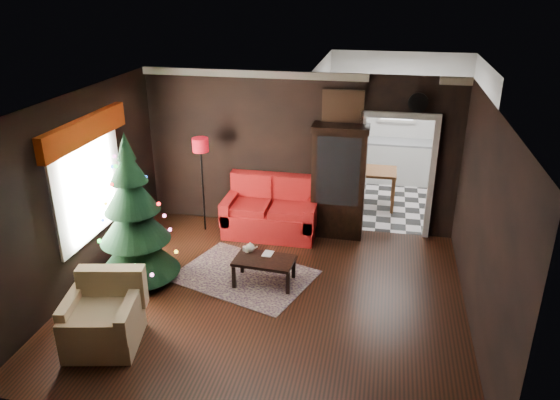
% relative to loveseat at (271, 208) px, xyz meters
% --- Properties ---
extents(floor, '(5.50, 5.50, 0.00)m').
position_rel_loveseat_xyz_m(floor, '(0.40, -2.05, -0.50)').
color(floor, black).
rests_on(floor, ground).
extents(ceiling, '(5.50, 5.50, 0.00)m').
position_rel_loveseat_xyz_m(ceiling, '(0.40, -2.05, 2.30)').
color(ceiling, white).
rests_on(ceiling, ground).
extents(wall_back, '(5.50, 0.00, 5.50)m').
position_rel_loveseat_xyz_m(wall_back, '(0.40, 0.45, 0.90)').
color(wall_back, black).
rests_on(wall_back, ground).
extents(wall_front, '(5.50, 0.00, 5.50)m').
position_rel_loveseat_xyz_m(wall_front, '(0.40, -4.55, 0.90)').
color(wall_front, black).
rests_on(wall_front, ground).
extents(wall_left, '(0.00, 5.50, 5.50)m').
position_rel_loveseat_xyz_m(wall_left, '(-2.35, -2.05, 0.90)').
color(wall_left, black).
rests_on(wall_left, ground).
extents(wall_right, '(0.00, 5.50, 5.50)m').
position_rel_loveseat_xyz_m(wall_right, '(3.15, -2.05, 0.90)').
color(wall_right, black).
rests_on(wall_right, ground).
extents(doorway, '(1.10, 0.10, 2.10)m').
position_rel_loveseat_xyz_m(doorway, '(2.10, 0.45, 0.55)').
color(doorway, white).
rests_on(doorway, ground).
extents(left_window, '(0.05, 1.60, 1.40)m').
position_rel_loveseat_xyz_m(left_window, '(-2.31, -1.85, 0.95)').
color(left_window, white).
rests_on(left_window, wall_left).
extents(valance, '(0.12, 2.10, 0.35)m').
position_rel_loveseat_xyz_m(valance, '(-2.23, -1.85, 1.77)').
color(valance, maroon).
rests_on(valance, wall_left).
extents(kitchen_floor, '(3.00, 3.00, 0.00)m').
position_rel_loveseat_xyz_m(kitchen_floor, '(2.10, 1.95, -0.50)').
color(kitchen_floor, silver).
rests_on(kitchen_floor, ground).
extents(kitchen_window, '(0.70, 0.06, 0.70)m').
position_rel_loveseat_xyz_m(kitchen_window, '(2.10, 3.40, 1.20)').
color(kitchen_window, white).
rests_on(kitchen_window, ground).
extents(rug, '(2.32, 1.98, 0.01)m').
position_rel_loveseat_xyz_m(rug, '(-0.08, -1.53, -0.49)').
color(rug, '#41313D').
rests_on(rug, ground).
extents(loveseat, '(1.70, 0.90, 1.00)m').
position_rel_loveseat_xyz_m(loveseat, '(0.00, 0.00, 0.00)').
color(loveseat, '#7E0400').
rests_on(loveseat, ground).
extents(curio_cabinet, '(0.90, 0.45, 1.90)m').
position_rel_loveseat_xyz_m(curio_cabinet, '(1.15, 0.22, 0.45)').
color(curio_cabinet, black).
rests_on(curio_cabinet, ground).
extents(floor_lamp, '(0.38, 0.38, 1.78)m').
position_rel_loveseat_xyz_m(floor_lamp, '(-1.21, -0.09, 0.33)').
color(floor_lamp, black).
rests_on(floor_lamp, ground).
extents(christmas_tree, '(1.59, 1.59, 2.33)m').
position_rel_loveseat_xyz_m(christmas_tree, '(-1.61, -1.93, 0.55)').
color(christmas_tree, black).
rests_on(christmas_tree, ground).
extents(armchair, '(1.05, 1.05, 0.90)m').
position_rel_loveseat_xyz_m(armchair, '(-1.34, -3.47, -0.04)').
color(armchair, beige).
rests_on(armchair, ground).
extents(coffee_table, '(0.91, 0.58, 0.39)m').
position_rel_loveseat_xyz_m(coffee_table, '(0.27, -1.66, -0.29)').
color(coffee_table, black).
rests_on(coffee_table, rug).
extents(teapot, '(0.19, 0.19, 0.15)m').
position_rel_loveseat_xyz_m(teapot, '(0.01, -1.49, -0.02)').
color(teapot, beige).
rests_on(teapot, coffee_table).
extents(cup_a, '(0.09, 0.09, 0.06)m').
position_rel_loveseat_xyz_m(cup_a, '(-0.08, -1.45, -0.06)').
color(cup_a, silver).
rests_on(cup_a, coffee_table).
extents(cup_b, '(0.09, 0.09, 0.06)m').
position_rel_loveseat_xyz_m(cup_b, '(-0.03, -1.49, -0.06)').
color(cup_b, '#ECE7CF').
rests_on(cup_b, coffee_table).
extents(book, '(0.15, 0.03, 0.20)m').
position_rel_loveseat_xyz_m(book, '(0.21, -1.50, 0.00)').
color(book, tan).
rests_on(book, coffee_table).
extents(wall_clock, '(0.32, 0.32, 0.06)m').
position_rel_loveseat_xyz_m(wall_clock, '(2.35, 0.40, 1.88)').
color(wall_clock, silver).
rests_on(wall_clock, wall_back).
extents(painting, '(0.62, 0.05, 0.52)m').
position_rel_loveseat_xyz_m(painting, '(1.15, 0.41, 1.75)').
color(painting, '#9E724B').
rests_on(painting, wall_back).
extents(kitchen_counter, '(1.80, 0.60, 0.90)m').
position_rel_loveseat_xyz_m(kitchen_counter, '(2.10, 3.15, -0.05)').
color(kitchen_counter, white).
rests_on(kitchen_counter, ground).
extents(kitchen_table, '(0.70, 0.70, 0.75)m').
position_rel_loveseat_xyz_m(kitchen_table, '(1.80, 1.65, -0.12)').
color(kitchen_table, brown).
rests_on(kitchen_table, ground).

